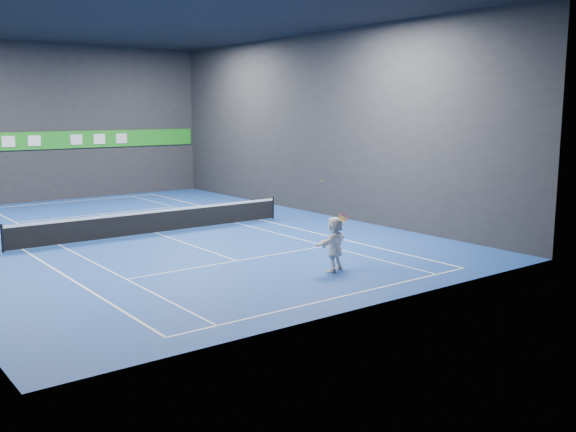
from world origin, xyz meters
TOP-DOWN VIEW (x-y plane):
  - ground at (0.00, 0.00)m, footprint 26.00×26.00m
  - ceiling at (0.00, 0.00)m, footprint 26.00×26.00m
  - wall_back at (0.00, 13.00)m, footprint 18.00×0.10m
  - wall_front at (0.00, -13.00)m, footprint 18.00×0.10m
  - wall_right at (9.00, 0.00)m, footprint 0.10×26.00m
  - baseline_near at (0.00, -11.89)m, footprint 10.98×0.08m
  - baseline_far at (0.00, 11.89)m, footprint 10.98×0.08m
  - sideline_doubles_left at (-5.49, 0.00)m, footprint 0.08×23.78m
  - sideline_doubles_right at (5.49, 0.00)m, footprint 0.08×23.78m
  - sideline_singles_left at (-4.11, 0.00)m, footprint 0.06×23.78m
  - sideline_singles_right at (4.11, 0.00)m, footprint 0.06×23.78m
  - service_line_near at (0.00, -6.40)m, footprint 8.23×0.06m
  - service_line_far at (0.00, 6.40)m, footprint 8.23×0.06m
  - center_service_line at (0.00, 0.00)m, footprint 0.06×12.80m
  - player at (1.79, -9.53)m, footprint 1.76×1.08m
  - tennis_ball at (1.43, -9.31)m, footprint 0.07×0.07m
  - tennis_net at (0.00, 0.00)m, footprint 12.50×0.10m
  - sponsor_banner at (0.00, 12.93)m, footprint 17.64×0.11m
  - tennis_racket at (2.19, -9.49)m, footprint 0.42×0.31m

SIDE VIEW (x-z plane):
  - ground at x=0.00m, z-range 0.00..0.00m
  - baseline_near at x=0.00m, z-range 0.00..0.01m
  - baseline_far at x=0.00m, z-range 0.00..0.01m
  - sideline_doubles_left at x=-5.49m, z-range 0.00..0.01m
  - sideline_doubles_right at x=5.49m, z-range 0.00..0.01m
  - sideline_singles_left at x=-4.11m, z-range 0.00..0.01m
  - sideline_singles_right at x=4.11m, z-range 0.00..0.01m
  - service_line_near at x=0.00m, z-range 0.00..0.01m
  - service_line_far at x=0.00m, z-range 0.00..0.01m
  - center_service_line at x=0.00m, z-range 0.00..0.01m
  - tennis_net at x=0.00m, z-range 0.00..1.07m
  - player at x=1.79m, z-range 0.00..1.82m
  - tennis_racket at x=2.19m, z-range 1.42..1.98m
  - tennis_ball at x=1.43m, z-range 2.94..3.00m
  - sponsor_banner at x=0.00m, z-range 3.00..4.00m
  - wall_back at x=0.00m, z-range 0.00..9.00m
  - wall_front at x=0.00m, z-range 0.00..9.00m
  - wall_right at x=9.00m, z-range 0.00..9.00m
  - ceiling at x=0.00m, z-range 9.00..9.00m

